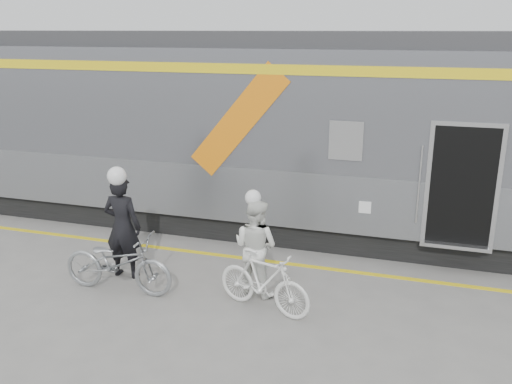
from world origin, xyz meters
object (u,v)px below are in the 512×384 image
at_px(bicycle_right, 264,281).
at_px(woman, 256,247).
at_px(man, 123,227).
at_px(bicycle_left, 118,263).

bearing_deg(bicycle_right, woman, 45.45).
bearing_deg(man, bicycle_left, 108.86).
distance_m(man, bicycle_right, 2.72).
xyz_separation_m(bicycle_left, woman, (2.15, 0.63, 0.29)).
bearing_deg(bicycle_left, man, 18.86).
xyz_separation_m(man, woman, (2.35, 0.08, -0.11)).
bearing_deg(woman, bicycle_left, 33.30).
height_order(bicycle_left, woman, woman).
bearing_deg(man, woman, -179.06).
relative_size(woman, bicycle_right, 0.99).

